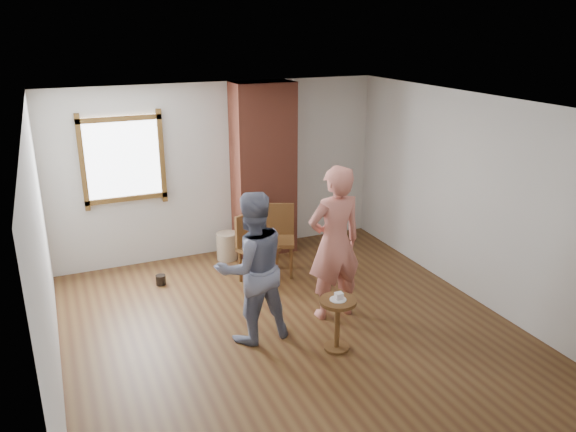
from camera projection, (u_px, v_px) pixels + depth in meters
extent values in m
plane|color=brown|center=(294.00, 334.00, 6.46)|extent=(5.50, 5.50, 0.00)
cube|color=silver|center=(220.00, 170.00, 8.42)|extent=(5.00, 0.04, 2.60)
cube|color=silver|center=(44.00, 266.00, 5.10)|extent=(0.04, 5.50, 2.60)
cube|color=silver|center=(478.00, 201.00, 6.98)|extent=(0.04, 5.50, 2.60)
cube|color=white|center=(295.00, 107.00, 5.61)|extent=(5.00, 5.50, 0.04)
cube|color=brown|center=(123.00, 160.00, 7.76)|extent=(1.14, 0.06, 1.34)
cube|color=white|center=(123.00, 159.00, 7.78)|extent=(1.00, 0.02, 1.20)
cube|color=#9E4C38|center=(263.00, 170.00, 8.43)|extent=(0.90, 0.50, 2.60)
cylinder|color=tan|center=(227.00, 246.00, 8.46)|extent=(0.41, 0.41, 0.41)
cylinder|color=black|center=(161.00, 280.00, 7.66)|extent=(0.17, 0.17, 0.14)
cube|color=brown|center=(258.00, 250.00, 7.63)|extent=(0.59, 0.59, 0.05)
cylinder|color=brown|center=(259.00, 273.00, 7.47)|extent=(0.04, 0.04, 0.47)
cylinder|color=brown|center=(277.00, 265.00, 7.72)|extent=(0.04, 0.04, 0.47)
cylinder|color=brown|center=(240.00, 266.00, 7.69)|extent=(0.04, 0.04, 0.47)
cylinder|color=brown|center=(259.00, 258.00, 7.94)|extent=(0.04, 0.04, 0.47)
cube|color=brown|center=(248.00, 230.00, 7.68)|extent=(0.42, 0.22, 0.47)
cube|color=brown|center=(278.00, 241.00, 7.88)|extent=(0.60, 0.60, 0.05)
cylinder|color=brown|center=(264.00, 262.00, 7.78)|extent=(0.04, 0.04, 0.49)
cylinder|color=brown|center=(291.00, 262.00, 7.78)|extent=(0.04, 0.04, 0.49)
cylinder|color=brown|center=(265.00, 252.00, 8.13)|extent=(0.04, 0.04, 0.49)
cylinder|color=brown|center=(291.00, 252.00, 8.13)|extent=(0.04, 0.04, 0.49)
cube|color=brown|center=(278.00, 220.00, 7.99)|extent=(0.44, 0.22, 0.49)
cylinder|color=brown|center=(338.00, 301.00, 5.98)|extent=(0.40, 0.40, 0.04)
cylinder|color=brown|center=(337.00, 325.00, 6.08)|extent=(0.06, 0.06, 0.54)
cylinder|color=brown|center=(336.00, 347.00, 6.17)|extent=(0.28, 0.28, 0.03)
cylinder|color=white|center=(338.00, 299.00, 5.98)|extent=(0.18, 0.18, 0.01)
cube|color=silver|center=(339.00, 296.00, 5.97)|extent=(0.08, 0.07, 0.06)
imported|color=#16193E|center=(252.00, 268.00, 6.12)|extent=(0.89, 0.71, 1.73)
imported|color=#D07768|center=(335.00, 243.00, 6.59)|extent=(0.70, 0.47, 1.89)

